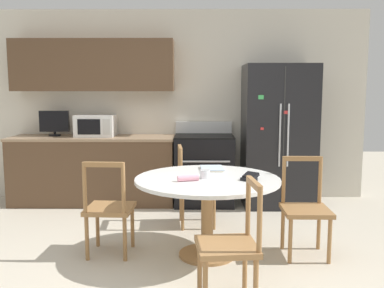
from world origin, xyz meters
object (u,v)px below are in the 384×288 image
at_px(refrigerator, 278,136).
at_px(oven_range, 204,169).
at_px(dining_chair_near, 231,246).
at_px(countertop_tv, 54,122).
at_px(microwave, 96,126).
at_px(candle_glass, 205,175).
at_px(wallet, 250,177).
at_px(dining_chair_right, 305,209).
at_px(dining_chair_far, 194,187).
at_px(dining_chair_left, 109,209).

xyz_separation_m(refrigerator, oven_range, (-0.97, 0.04, -0.45)).
bearing_deg(oven_range, dining_chair_near, -87.22).
xyz_separation_m(refrigerator, countertop_tv, (-2.98, 0.13, 0.16)).
height_order(microwave, candle_glass, microwave).
distance_m(countertop_tv, wallet, 3.13).
bearing_deg(dining_chair_right, wallet, 15.05).
bearing_deg(candle_glass, microwave, 126.71).
bearing_deg(oven_range, refrigerator, -2.37).
distance_m(oven_range, dining_chair_far, 0.94).
relative_size(microwave, candle_glass, 5.53).
relative_size(oven_range, dining_chair_left, 1.20).
relative_size(dining_chair_left, candle_glass, 9.78).
distance_m(oven_range, countertop_tv, 2.10).
bearing_deg(microwave, countertop_tv, 177.50).
height_order(dining_chair_far, candle_glass, dining_chair_far).
relative_size(dining_chair_far, dining_chair_right, 1.00).
height_order(refrigerator, candle_glass, refrigerator).
bearing_deg(oven_range, microwave, 177.55).
bearing_deg(dining_chair_far, dining_chair_right, 45.09).
height_order(dining_chair_near, candle_glass, dining_chair_near).
bearing_deg(microwave, dining_chair_right, -38.33).
distance_m(refrigerator, dining_chair_near, 2.84).
distance_m(oven_range, wallet, 1.98).
height_order(countertop_tv, wallet, countertop_tv).
relative_size(dining_chair_far, candle_glass, 9.78).
bearing_deg(dining_chair_right, dining_chair_left, 0.98).
bearing_deg(oven_range, wallet, -79.36).
xyz_separation_m(microwave, candle_glass, (1.42, -1.90, -0.28)).
height_order(microwave, countertop_tv, countertop_tv).
height_order(microwave, wallet, microwave).
distance_m(dining_chair_right, dining_chair_left, 1.81).
height_order(refrigerator, oven_range, refrigerator).
relative_size(oven_range, dining_chair_near, 1.20).
relative_size(refrigerator, dining_chair_right, 2.04).
relative_size(refrigerator, microwave, 3.61).
distance_m(oven_range, dining_chair_near, 2.72).
bearing_deg(countertop_tv, microwave, -2.50).
relative_size(refrigerator, dining_chair_left, 2.04).
bearing_deg(wallet, dining_chair_right, 14.37).
xyz_separation_m(oven_range, countertop_tv, (-2.01, 0.09, 0.61)).
distance_m(dining_chair_far, wallet, 1.16).
height_order(oven_range, dining_chair_right, oven_range).
height_order(countertop_tv, dining_chair_right, countertop_tv).
xyz_separation_m(dining_chair_far, wallet, (0.49, -1.00, 0.33)).
distance_m(refrigerator, dining_chair_left, 2.62).
bearing_deg(microwave, dining_chair_far, -36.79).
bearing_deg(wallet, microwave, 132.33).
bearing_deg(candle_glass, dining_chair_right, 3.11).
xyz_separation_m(oven_range, dining_chair_far, (-0.13, -0.93, -0.03)).
distance_m(dining_chair_far, dining_chair_left, 1.17).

